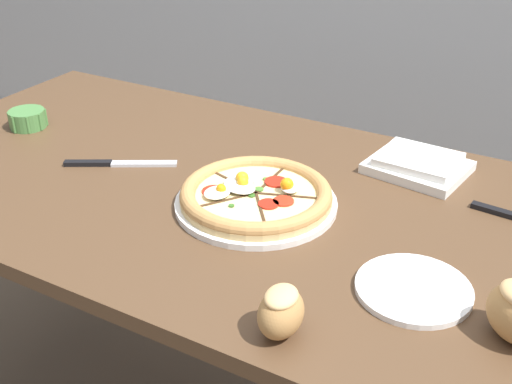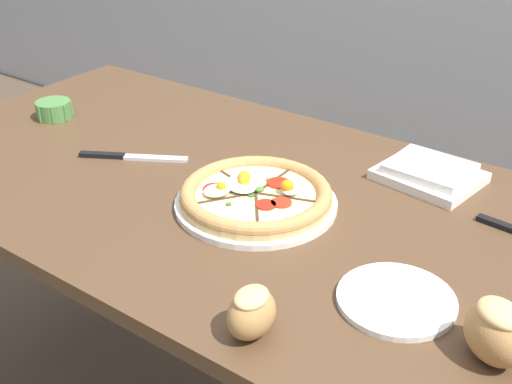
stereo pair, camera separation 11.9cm
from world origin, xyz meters
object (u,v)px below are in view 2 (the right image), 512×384
(pizza, at_px, (256,196))
(dining_table, at_px, (231,226))
(ramekin_bowl, at_px, (54,109))
(napkin_folded, at_px, (429,173))
(bread_piece_mid, at_px, (496,331))
(side_saucer, at_px, (396,300))
(knife_spare, at_px, (132,157))
(bread_piece_near, at_px, (252,312))

(pizza, bearing_deg, dining_table, 158.67)
(ramekin_bowl, relative_size, napkin_folded, 0.43)
(bread_piece_mid, bearing_deg, side_saucer, 167.82)
(ramekin_bowl, relative_size, knife_spare, 0.42)
(napkin_folded, distance_m, bread_piece_mid, 0.50)
(side_saucer, bearing_deg, pizza, 161.98)
(pizza, bearing_deg, bread_piece_near, -55.09)
(napkin_folded, xyz_separation_m, bread_piece_mid, (0.26, -0.43, 0.03))
(pizza, bearing_deg, napkin_folded, 52.19)
(pizza, relative_size, ramekin_bowl, 3.36)
(bread_piece_mid, height_order, side_saucer, bread_piece_mid)
(napkin_folded, bearing_deg, dining_table, -140.69)
(pizza, relative_size, knife_spare, 1.41)
(knife_spare, height_order, side_saucer, same)
(dining_table, xyz_separation_m, pizza, (0.09, -0.03, 0.11))
(napkin_folded, distance_m, bread_piece_near, 0.58)
(bread_piece_near, bearing_deg, side_saucer, 53.43)
(bread_piece_mid, xyz_separation_m, knife_spare, (-0.82, 0.15, -0.04))
(bread_piece_near, bearing_deg, knife_spare, 150.97)
(bread_piece_near, relative_size, bread_piece_mid, 0.71)
(ramekin_bowl, distance_m, side_saucer, 1.01)
(knife_spare, xyz_separation_m, side_saucer, (0.67, -0.12, 0.00))
(dining_table, distance_m, bread_piece_mid, 0.61)
(ramekin_bowl, distance_m, napkin_folded, 0.91)
(ramekin_bowl, xyz_separation_m, napkin_folded, (0.88, 0.23, -0.01))
(pizza, relative_size, bread_piece_near, 3.58)
(napkin_folded, relative_size, knife_spare, 0.97)
(pizza, xyz_separation_m, side_saucer, (0.34, -0.11, -0.02))
(bread_piece_near, height_order, bread_piece_mid, bread_piece_mid)
(knife_spare, bearing_deg, ramekin_bowl, 140.99)
(bread_piece_near, xyz_separation_m, bread_piece_mid, (0.28, 0.15, 0.01))
(ramekin_bowl, height_order, bread_piece_near, bread_piece_near)
(knife_spare, bearing_deg, pizza, -31.11)
(ramekin_bowl, bearing_deg, pizza, -5.30)
(bread_piece_mid, bearing_deg, dining_table, 162.97)
(bread_piece_mid, distance_m, knife_spare, 0.84)
(side_saucer, bearing_deg, ramekin_bowl, 170.26)
(ramekin_bowl, height_order, knife_spare, ramekin_bowl)
(napkin_folded, relative_size, bread_piece_near, 2.46)
(bread_piece_near, bearing_deg, ramekin_bowl, 157.76)
(pizza, distance_m, bread_piece_near, 0.35)
(dining_table, xyz_separation_m, side_saucer, (0.42, -0.14, 0.10))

